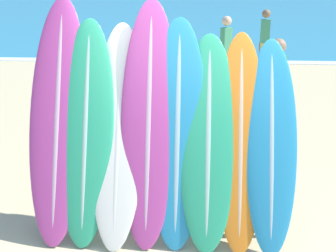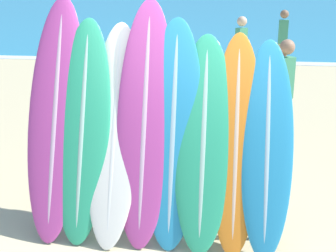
{
  "view_description": "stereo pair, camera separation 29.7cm",
  "coord_description": "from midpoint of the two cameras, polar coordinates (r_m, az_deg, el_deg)",
  "views": [
    {
      "loc": [
        0.14,
        -4.0,
        2.53
      ],
      "look_at": [
        -0.21,
        1.07,
        0.91
      ],
      "focal_mm": 50.0,
      "sensor_mm": 36.0,
      "label": 1
    },
    {
      "loc": [
        0.44,
        -3.97,
        2.53
      ],
      "look_at": [
        -0.21,
        1.07,
        0.91
      ],
      "focal_mm": 50.0,
      "sensor_mm": 36.0,
      "label": 2
    }
  ],
  "objects": [
    {
      "name": "surfboard_slot_0",
      "position": [
        4.81,
        -11.81,
        1.0
      ],
      "size": [
        0.57,
        1.0,
        2.36
      ],
      "color": "#B23D8E",
      "rests_on": "ground_plane"
    },
    {
      "name": "person_mid_beach",
      "position": [
        7.25,
        15.1,
        4.2
      ],
      "size": [
        0.29,
        0.26,
        1.67
      ],
      "rotation": [
        0.0,
        0.0,
        0.59
      ],
      "color": "#A87A5B",
      "rests_on": "ground_plane"
    },
    {
      "name": "surfboard_slot_5",
      "position": [
        4.55,
        6.21,
        -2.0
      ],
      "size": [
        0.57,
        0.9,
        2.01
      ],
      "color": "#289E70",
      "rests_on": "ground_plane"
    },
    {
      "name": "surfboard_rack",
      "position": [
        4.76,
        0.57,
        -7.84
      ],
      "size": [
        2.43,
        0.04,
        0.89
      ],
      "color": "#28282D",
      "rests_on": "ground_plane"
    },
    {
      "name": "surfboard_slot_7",
      "position": [
        4.58,
        13.8,
        -2.58
      ],
      "size": [
        0.5,
        0.92,
        1.97
      ],
      "color": "teal",
      "rests_on": "ground_plane"
    },
    {
      "name": "surfboard_slot_4",
      "position": [
        4.57,
        2.48,
        -0.82
      ],
      "size": [
        0.57,
        0.86,
        2.16
      ],
      "color": "teal",
      "rests_on": "ground_plane"
    },
    {
      "name": "surfboard_slot_6",
      "position": [
        4.56,
        10.15,
        -2.02
      ],
      "size": [
        0.48,
        0.88,
        2.03
      ],
      "color": "orange",
      "rests_on": "ground_plane"
    },
    {
      "name": "ocean_water",
      "position": [
        43.91,
        7.13,
        14.31
      ],
      "size": [
        120.0,
        60.0,
        0.01
      ],
      "color": "teal",
      "rests_on": "ground_plane"
    },
    {
      "name": "person_near_water",
      "position": [
        11.04,
        9.62,
        9.09
      ],
      "size": [
        0.29,
        0.28,
        1.69
      ],
      "rotation": [
        0.0,
        0.0,
        3.87
      ],
      "color": "beige",
      "rests_on": "ground_plane"
    },
    {
      "name": "surfboard_slot_2",
      "position": [
        4.66,
        -4.76,
        -0.86
      ],
      "size": [
        0.53,
        1.0,
        2.1
      ],
      "color": "silver",
      "rests_on": "ground_plane"
    },
    {
      "name": "ground_plane",
      "position": [
        4.74,
        2.74,
        -14.64
      ],
      "size": [
        160.0,
        160.0,
        0.0
      ],
      "primitive_type": "plane",
      "color": "#CCB789"
    },
    {
      "name": "person_far_left",
      "position": [
        13.21,
        14.44,
        10.21
      ],
      "size": [
        0.29,
        0.23,
        1.7
      ],
      "rotation": [
        0.0,
        0.0,
        3.08
      ],
      "color": "#846047",
      "rests_on": "ground_plane"
    },
    {
      "name": "surfboard_slot_1",
      "position": [
        4.71,
        -8.58,
        -0.46
      ],
      "size": [
        0.56,
        0.91,
        2.15
      ],
      "color": "#289E70",
      "rests_on": "ground_plane"
    },
    {
      "name": "surfboard_slot_3",
      "position": [
        4.6,
        -1.02,
        0.51
      ],
      "size": [
        0.56,
        0.97,
        2.34
      ],
      "color": "#B23D8E",
      "rests_on": "ground_plane"
    }
  ]
}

